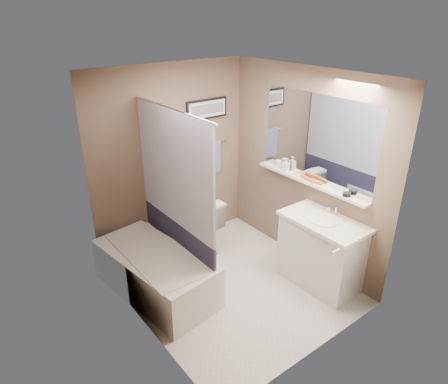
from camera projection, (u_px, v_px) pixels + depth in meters
ground at (232, 285)px, 4.69m from camera, size 2.50×2.50×0.00m
ceiling at (234, 77)px, 3.69m from camera, size 2.20×2.50×0.04m
wall_back at (172, 160)px, 5.07m from camera, size 2.20×0.04×2.40m
wall_front at (325, 242)px, 3.30m from camera, size 2.20×0.04×2.40m
wall_left at (139, 223)px, 3.59m from camera, size 0.04×2.50×2.40m
wall_right at (303, 170)px, 4.78m from camera, size 0.04×2.50×2.40m
tile_surround at (117, 221)px, 4.03m from camera, size 0.02×1.55×2.00m
curtain_rod at (171, 109)px, 3.97m from camera, size 0.02×1.55×0.02m
curtain_upper at (174, 169)px, 4.24m from camera, size 0.03×1.45×1.28m
curtain_lower at (178, 236)px, 4.59m from camera, size 0.03×1.45×0.36m
mirror at (317, 139)px, 4.51m from camera, size 0.02×1.60×1.00m
shelf at (309, 182)px, 4.69m from camera, size 0.12×1.60×0.03m
towel_bar at (208, 145)px, 5.33m from camera, size 0.60×0.02×0.02m
towel at (209, 158)px, 5.39m from camera, size 0.34×0.05×0.44m
art_frame at (207, 109)px, 5.14m from camera, size 0.62×0.02×0.26m
art_mat at (207, 109)px, 5.13m from camera, size 0.56×0.00×0.20m
art_image at (208, 109)px, 5.13m from camera, size 0.50×0.00×0.13m
door at (363, 242)px, 3.68m from camera, size 0.80×0.02×2.00m
door_handle at (335, 251)px, 3.53m from camera, size 0.10×0.02×0.02m
bathtub at (156, 273)px, 4.49m from camera, size 0.90×1.58×0.50m
tub_rim at (154, 254)px, 4.38m from camera, size 0.56×1.36×0.02m
toilet at (196, 223)px, 5.26m from camera, size 0.46×0.77×0.77m
vanity at (321, 253)px, 4.58m from camera, size 0.53×0.92×0.80m
countertop at (324, 222)px, 4.40m from camera, size 0.54×0.96×0.04m
sink_basin at (324, 220)px, 4.38m from camera, size 0.34×0.34×0.01m
faucet_spout at (336, 211)px, 4.47m from camera, size 0.02×0.02×0.10m
faucet_knob at (329, 209)px, 4.55m from camera, size 0.05×0.05×0.05m
candle_bowl_near at (347, 194)px, 4.30m from camera, size 0.09×0.09×0.04m
hair_brush_front at (314, 181)px, 4.63m from camera, size 0.07×0.22×0.04m
hair_brush_back at (307, 178)px, 4.70m from camera, size 0.07×0.22×0.04m
pink_comb at (298, 176)px, 4.82m from camera, size 0.03×0.16×0.01m
glass_jar at (278, 164)px, 5.04m from camera, size 0.08×0.08×0.10m
soap_bottle at (286, 165)px, 4.94m from camera, size 0.08×0.08×0.17m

